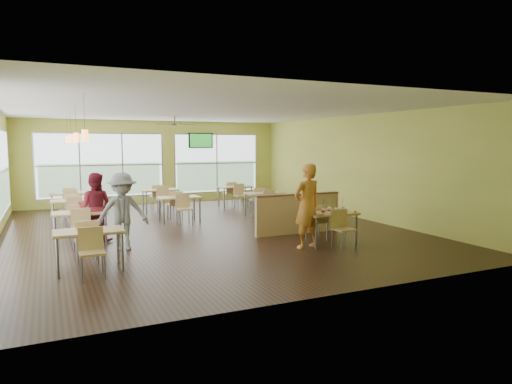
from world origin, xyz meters
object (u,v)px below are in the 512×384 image
(main_table, at_px, (330,217))
(food_basket, at_px, (342,210))
(half_wall_divider, at_px, (298,213))
(man_plaid, at_px, (307,206))

(main_table, height_order, food_basket, main_table)
(half_wall_divider, distance_m, man_plaid, 1.70)
(food_basket, bearing_deg, half_wall_divider, 102.81)
(half_wall_divider, xyz_separation_m, food_basket, (0.33, -1.46, 0.26))
(half_wall_divider, height_order, man_plaid, man_plaid)
(main_table, xyz_separation_m, half_wall_divider, (0.00, 1.45, -0.11))
(man_plaid, distance_m, food_basket, 0.99)
(half_wall_divider, xyz_separation_m, man_plaid, (-0.64, -1.52, 0.42))
(half_wall_divider, height_order, food_basket, half_wall_divider)
(main_table, height_order, man_plaid, man_plaid)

